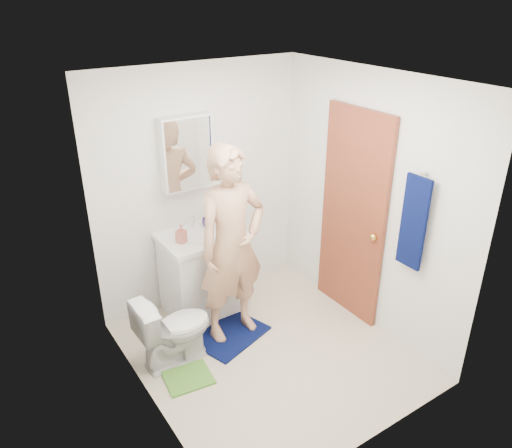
{
  "coord_description": "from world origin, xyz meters",
  "views": [
    {
      "loc": [
        -2.07,
        -2.91,
        2.99
      ],
      "look_at": [
        0.03,
        0.25,
        1.18
      ],
      "focal_mm": 35.0,
      "sensor_mm": 36.0,
      "label": 1
    }
  ],
  "objects_px": {
    "vanity_cabinet": "(204,275)",
    "man": "(232,245)",
    "toilet": "(174,329)",
    "soap_dispenser": "(181,234)",
    "medicine_cabinet": "(186,153)",
    "towel": "(414,223)",
    "toothbrush_cup": "(207,222)"
  },
  "relations": [
    {
      "from": "vanity_cabinet",
      "to": "toilet",
      "type": "xyz_separation_m",
      "value": [
        -0.58,
        -0.54,
        -0.07
      ]
    },
    {
      "from": "towel",
      "to": "soap_dispenser",
      "type": "distance_m",
      "value": 2.04
    },
    {
      "from": "medicine_cabinet",
      "to": "soap_dispenser",
      "type": "distance_m",
      "value": 0.75
    },
    {
      "from": "vanity_cabinet",
      "to": "man",
      "type": "xyz_separation_m",
      "value": [
        0.04,
        -0.49,
        0.53
      ]
    },
    {
      "from": "medicine_cabinet",
      "to": "towel",
      "type": "bearing_deg",
      "value": -55.39
    },
    {
      "from": "towel",
      "to": "man",
      "type": "bearing_deg",
      "value": 138.79
    },
    {
      "from": "man",
      "to": "vanity_cabinet",
      "type": "bearing_deg",
      "value": 92.68
    },
    {
      "from": "medicine_cabinet",
      "to": "man",
      "type": "xyz_separation_m",
      "value": [
        0.04,
        -0.71,
        -0.67
      ]
    },
    {
      "from": "soap_dispenser",
      "to": "medicine_cabinet",
      "type": "bearing_deg",
      "value": 48.99
    },
    {
      "from": "toilet",
      "to": "toothbrush_cup",
      "type": "distance_m",
      "value": 1.13
    },
    {
      "from": "toothbrush_cup",
      "to": "soap_dispenser",
      "type": "bearing_deg",
      "value": -155.38
    },
    {
      "from": "toothbrush_cup",
      "to": "vanity_cabinet",
      "type": "bearing_deg",
      "value": -136.38
    },
    {
      "from": "medicine_cabinet",
      "to": "soap_dispenser",
      "type": "xyz_separation_m",
      "value": [
        -0.23,
        -0.27,
        -0.66
      ]
    },
    {
      "from": "medicine_cabinet",
      "to": "toilet",
      "type": "height_order",
      "value": "medicine_cabinet"
    },
    {
      "from": "man",
      "to": "medicine_cabinet",
      "type": "bearing_deg",
      "value": 91.09
    },
    {
      "from": "vanity_cabinet",
      "to": "towel",
      "type": "distance_m",
      "value": 2.08
    },
    {
      "from": "towel",
      "to": "soap_dispenser",
      "type": "relative_size",
      "value": 4.49
    },
    {
      "from": "vanity_cabinet",
      "to": "man",
      "type": "distance_m",
      "value": 0.73
    },
    {
      "from": "towel",
      "to": "toothbrush_cup",
      "type": "xyz_separation_m",
      "value": [
        -1.05,
        1.61,
        -0.36
      ]
    },
    {
      "from": "man",
      "to": "toilet",
      "type": "bearing_deg",
      "value": -177.52
    },
    {
      "from": "medicine_cabinet",
      "to": "towel",
      "type": "distance_m",
      "value": 2.11
    },
    {
      "from": "towel",
      "to": "toilet",
      "type": "height_order",
      "value": "towel"
    },
    {
      "from": "towel",
      "to": "toothbrush_cup",
      "type": "distance_m",
      "value": 1.95
    },
    {
      "from": "vanity_cabinet",
      "to": "soap_dispenser",
      "type": "relative_size",
      "value": 4.49
    },
    {
      "from": "medicine_cabinet",
      "to": "man",
      "type": "bearing_deg",
      "value": -86.54
    },
    {
      "from": "vanity_cabinet",
      "to": "soap_dispenser",
      "type": "bearing_deg",
      "value": -170.14
    },
    {
      "from": "vanity_cabinet",
      "to": "towel",
      "type": "xyz_separation_m",
      "value": [
        1.18,
        -1.48,
        0.85
      ]
    },
    {
      "from": "vanity_cabinet",
      "to": "medicine_cabinet",
      "type": "height_order",
      "value": "medicine_cabinet"
    },
    {
      "from": "medicine_cabinet",
      "to": "toothbrush_cup",
      "type": "distance_m",
      "value": 0.73
    },
    {
      "from": "vanity_cabinet",
      "to": "soap_dispenser",
      "type": "distance_m",
      "value": 0.59
    },
    {
      "from": "medicine_cabinet",
      "to": "soap_dispenser",
      "type": "relative_size",
      "value": 3.93
    },
    {
      "from": "towel",
      "to": "toilet",
      "type": "xyz_separation_m",
      "value": [
        -1.76,
        0.94,
        -0.92
      ]
    }
  ]
}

